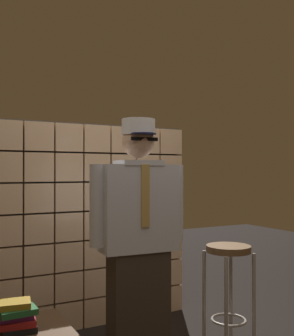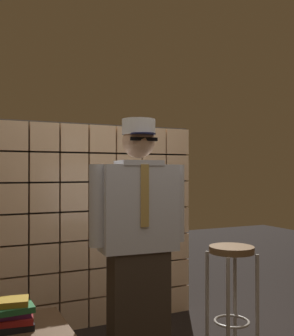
{
  "view_description": "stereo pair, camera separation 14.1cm",
  "coord_description": "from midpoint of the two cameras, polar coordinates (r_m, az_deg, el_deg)",
  "views": [
    {
      "loc": [
        -1.32,
        -2.09,
        1.38
      ],
      "look_at": [
        -0.02,
        0.33,
        1.4
      ],
      "focal_mm": 43.1,
      "sensor_mm": 36.0,
      "label": 1
    },
    {
      "loc": [
        -1.19,
        -2.15,
        1.38
      ],
      "look_at": [
        -0.02,
        0.33,
        1.4
      ],
      "focal_mm": 43.1,
      "sensor_mm": 36.0,
      "label": 2
    }
  ],
  "objects": [
    {
      "name": "glass_block_wall",
      "position": [
        3.72,
        -8.38,
        -7.92
      ],
      "size": [
        1.84,
        0.1,
        1.84
      ],
      "color": "#E0B78C",
      "rests_on": "ground"
    },
    {
      "name": "standing_person",
      "position": [
        2.81,
        -2.68,
        -10.2
      ],
      "size": [
        0.7,
        0.31,
        1.74
      ],
      "rotation": [
        0.0,
        0.0,
        -0.07
      ],
      "color": "#382D23",
      "rests_on": "ground"
    },
    {
      "name": "book_stack",
      "position": [
        2.53,
        -19.66,
        -19.21
      ],
      "size": [
        0.24,
        0.22,
        0.17
      ],
      "color": "black",
      "rests_on": "side_table"
    },
    {
      "name": "coffee_mug",
      "position": [
        2.62,
        -20.91,
        -19.31
      ],
      "size": [
        0.13,
        0.08,
        0.09
      ],
      "color": "silver",
      "rests_on": "side_table"
    },
    {
      "name": "bar_stool",
      "position": [
        3.23,
        10.2,
        -14.38
      ],
      "size": [
        0.34,
        0.34,
        0.81
      ],
      "color": "brown",
      "rests_on": "ground"
    }
  ]
}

